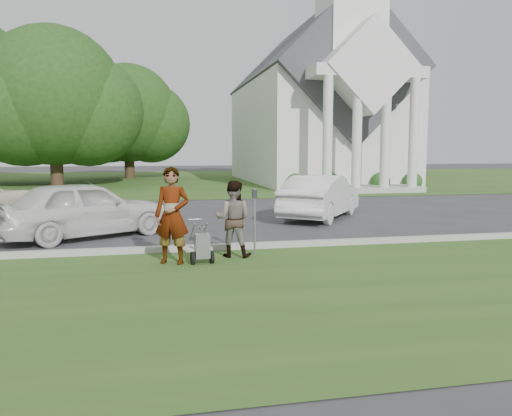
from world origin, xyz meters
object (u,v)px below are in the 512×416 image
object	(u,v)px
person_right	(233,219)
car_b	(85,209)
tree_left	(53,103)
person_left	(172,216)
tree_back	(128,118)
striping_cart	(202,247)
car_d	(321,197)
parking_meter_near	(255,213)
church	(315,97)

from	to	relation	value
person_right	car_b	distance (m)	4.67
tree_left	person_left	xyz separation A→B (m)	(6.19, -22.59, -4.13)
tree_back	striping_cart	size ratio (longest dim) A/B	10.43
striping_cart	car_d	world-z (taller)	car_d
person_left	car_d	bearing A→B (deg)	68.08
person_left	car_b	size ratio (longest dim) A/B	0.44
tree_left	person_right	bearing A→B (deg)	-71.34
person_left	person_right	size ratio (longest dim) A/B	1.19
tree_left	car_d	bearing A→B (deg)	-55.94
striping_cart	person_right	bearing A→B (deg)	31.10
car_b	person_right	bearing A→B (deg)	-162.03
striping_cart	parking_meter_near	xyz separation A→B (m)	(1.22, 0.67, 0.57)
striping_cart	person_left	bearing A→B (deg)	160.85
church	tree_left	xyz separation A→B (m)	(-17.01, -1.13, -0.83)
tree_back	car_b	xyz separation A→B (m)	(0.05, -27.03, -3.97)
person_left	parking_meter_near	size ratio (longest dim) A/B	1.33
church	striping_cart	xyz separation A→B (m)	(-10.24, -23.85, -5.58)
tree_back	car_d	world-z (taller)	tree_back
church	car_d	distance (m)	19.48
person_right	car_d	distance (m)	6.65
striping_cart	parking_meter_near	size ratio (longest dim) A/B	0.63
parking_meter_near	person_right	bearing A→B (deg)	-165.77
person_left	person_right	xyz separation A→B (m)	(1.30, 0.40, -0.16)
parking_meter_near	car_d	xyz separation A→B (m)	(3.34, 5.30, -0.19)
tree_back	striping_cart	world-z (taller)	tree_back
striping_cart	car_d	bearing A→B (deg)	46.89
tree_left	person_left	size ratio (longest dim) A/B	5.44
parking_meter_near	car_d	world-z (taller)	parking_meter_near
church	person_right	bearing A→B (deg)	-112.21
tree_back	car_b	distance (m)	27.32
church	car_d	bearing A→B (deg)	-107.61
tree_left	parking_meter_near	size ratio (longest dim) A/B	7.25
tree_left	person_right	xyz separation A→B (m)	(7.49, -22.19, -4.29)
striping_cart	tree_back	bearing A→B (deg)	89.48
car_b	car_d	xyz separation A→B (m)	(7.28, 2.26, -0.03)
person_left	car_d	xyz separation A→B (m)	(5.14, 5.82, -0.25)
tree_left	church	bearing A→B (deg)	3.79
tree_left	car_b	bearing A→B (deg)	-77.98
car_b	car_d	size ratio (longest dim) A/B	1.01
person_right	parking_meter_near	world-z (taller)	person_right
striping_cart	car_d	distance (m)	7.52
person_right	car_b	xyz separation A→B (m)	(-3.44, 3.16, -0.06)
tree_left	tree_back	distance (m)	8.95
church	person_left	xyz separation A→B (m)	(-10.82, -23.72, -4.96)
church	car_b	xyz separation A→B (m)	(-12.96, -20.16, -5.18)
person_right	car_d	xyz separation A→B (m)	(3.84, 5.42, -0.09)
tree_left	car_b	distance (m)	19.94
church	car_b	size ratio (longest dim) A/B	5.42
person_left	car_b	xyz separation A→B (m)	(-2.14, 3.56, -0.22)
car_b	tree_back	bearing A→B (deg)	-29.36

